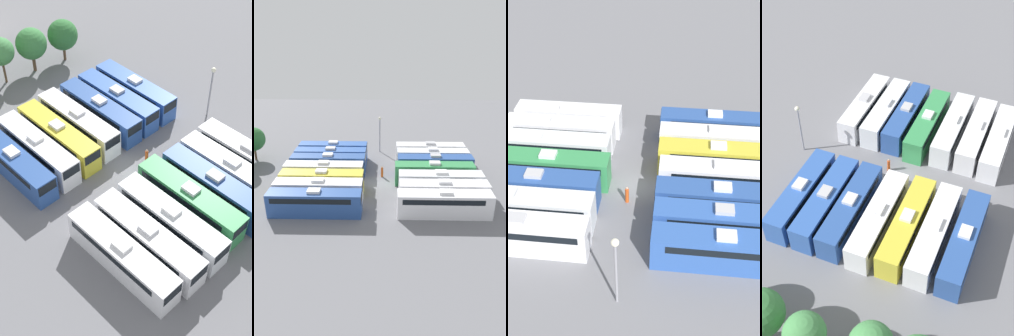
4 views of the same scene
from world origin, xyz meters
The scene contains 20 objects.
ground_plane centered at (0.00, 0.00, 0.00)m, with size 122.92×122.92×0.00m, color slate.
bus_0 centered at (-9.16, -8.26, 1.78)m, with size 2.49×11.95×3.59m.
bus_1 centered at (-6.24, -8.60, 1.78)m, with size 2.49×11.95×3.59m.
bus_2 centered at (-3.16, -8.63, 1.78)m, with size 2.49×11.95×3.59m.
bus_3 centered at (0.13, -8.14, 1.78)m, with size 2.49×11.95×3.59m.
bus_4 centered at (3.22, -8.66, 1.78)m, with size 2.49×11.95×3.59m.
bus_5 centered at (6.09, -8.60, 1.78)m, with size 2.49×11.95×3.59m.
bus_6 centered at (9.14, -8.51, 1.78)m, with size 2.49×11.95×3.59m.
bus_7 centered at (-9.29, 8.20, 1.78)m, with size 2.49×11.95×3.59m.
bus_8 centered at (-6.17, 8.30, 1.78)m, with size 2.49×11.95×3.59m.
bus_9 centered at (-3.20, 8.39, 1.78)m, with size 2.49×11.95×3.59m.
bus_10 centered at (-0.07, 8.67, 1.78)m, with size 2.49×11.95×3.59m.
bus_11 centered at (3.21, 8.56, 1.78)m, with size 2.49×11.95×3.59m.
bus_12 centered at (6.14, 8.62, 1.78)m, with size 2.49×11.95×3.59m.
bus_13 centered at (9.19, 8.64, 1.78)m, with size 2.49×11.95×3.59m.
worker_person centered at (2.32, -0.20, 0.84)m, with size 0.36×0.36×1.81m.
light_pole centered at (13.77, 0.44, 4.72)m, with size 0.60×0.60×6.84m.
tree_2 centered at (-0.12, 23.89, 4.64)m, with size 3.63×3.63×6.47m.
tree_3 centered at (4.37, 23.50, 4.13)m, with size 4.23×4.23×6.26m.
tree_4 centered at (9.15, 22.81, 3.90)m, with size 4.22×4.22×6.02m.
Camera 1 is at (-25.47, -25.72, 36.31)m, focal length 50.00 mm.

